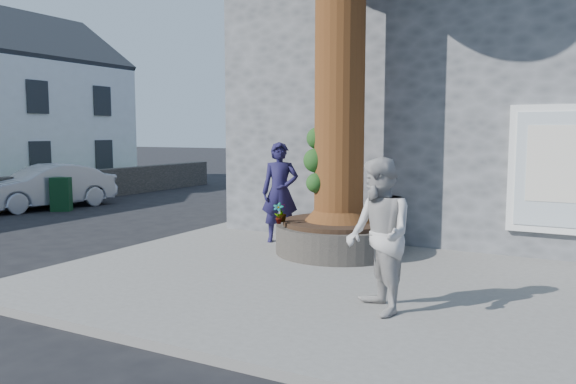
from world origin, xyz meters
The scene contains 15 objects.
ground centered at (0.00, 0.00, 0.00)m, with size 120.00×120.00×0.00m, color black.
pavement centered at (1.50, 1.00, 0.06)m, with size 9.00×8.00×0.12m, color slate.
yellow_line centered at (-3.05, 1.00, 0.00)m, with size 0.10×30.00×0.01m, color yellow.
stone_shop centered at (2.50, 7.20, 3.16)m, with size 10.30×8.30×6.30m.
planter centered at (0.80, 2.00, 0.41)m, with size 2.30×2.30×0.60m.
cottage_far centered at (-16.50, 8.00, 3.79)m, with size 7.30×7.40×8.75m.
man centered at (-0.65, 2.40, 1.13)m, with size 0.73×0.48×2.01m, color #19163C.
woman centered at (2.58, -0.96, 1.08)m, with size 0.93×0.73×1.92m, color #B2ADAA.
shopping_bag centered at (-0.45, 2.34, 0.26)m, with size 0.20×0.12×0.28m, color white.
car_silver centered at (-9.80, 4.14, 0.67)m, with size 1.42×4.08×1.34m, color #A6A8AE.
a_board_sign centered at (-8.90, 3.94, 0.50)m, with size 0.55×0.36×1.00m, color black.
plant_a centered at (0.01, 1.15, 0.91)m, with size 0.20×0.13×0.37m, color gray.
plant_b centered at (1.02, 2.46, 0.89)m, with size 0.19×0.19×0.35m, color gray.
plant_c centered at (-0.05, 1.37, 0.89)m, with size 0.19×0.19×0.33m, color gray.
plant_d centered at (1.02, 2.55, 0.86)m, with size 0.26×0.23×0.28m, color gray.
Camera 1 is at (4.78, -7.40, 2.34)m, focal length 35.00 mm.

